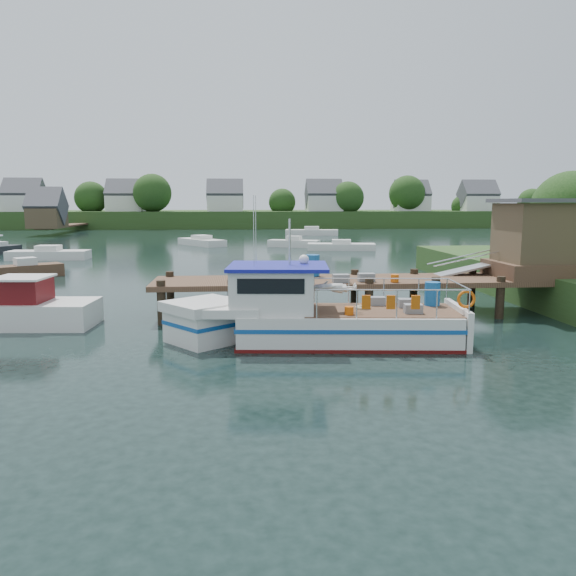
{
  "coord_description": "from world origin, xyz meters",
  "views": [
    {
      "loc": [
        -2.73,
        -21.24,
        4.31
      ],
      "look_at": [
        -1.0,
        -1.5,
        1.3
      ],
      "focal_mm": 35.0,
      "sensor_mm": 36.0,
      "label": 1
    }
  ],
  "objects": [
    {
      "name": "dock",
      "position": [
        6.51,
        0.01,
        2.24
      ],
      "size": [
        16.6,
        3.0,
        4.78
      ],
      "color": "#513726",
      "rests_on": "ground"
    },
    {
      "name": "moored_d",
      "position": [
        -6.52,
        36.64,
        0.39
      ],
      "size": [
        5.27,
        6.38,
        1.06
      ],
      "rotation": [
        0.0,
        0.0,
        0.07
      ],
      "color": "silver",
      "rests_on": "ground"
    },
    {
      "name": "moored_e",
      "position": [
        -23.1,
        28.54,
        0.39
      ],
      "size": [
        2.59,
        4.0,
        1.05
      ],
      "rotation": [
        0.0,
        0.0,
        -0.2
      ],
      "color": "black",
      "rests_on": "ground"
    },
    {
      "name": "moored_rowboat",
      "position": [
        -15.16,
        12.51,
        0.43
      ],
      "size": [
        4.05,
        3.38,
        1.16
      ],
      "rotation": [
        0.0,
        0.0,
        0.08
      ],
      "color": "#513726",
      "rests_on": "ground"
    },
    {
      "name": "moored_c",
      "position": [
        6.67,
        29.82,
        0.36
      ],
      "size": [
        6.41,
        3.08,
        0.97
      ],
      "rotation": [
        0.0,
        0.0,
        -0.34
      ],
      "color": "silver",
      "rests_on": "ground"
    },
    {
      "name": "moored_far",
      "position": [
        7.06,
        53.99,
        0.44
      ],
      "size": [
        7.25,
        3.25,
        1.19
      ],
      "rotation": [
        0.0,
        0.0,
        0.13
      ],
      "color": "silver",
      "rests_on": "ground"
    },
    {
      "name": "work_boat",
      "position": [
        -11.07,
        -1.07,
        0.59
      ],
      "size": [
        7.05,
        2.59,
        3.69
      ],
      "rotation": [
        0.0,
        0.0,
        -0.08
      ],
      "color": "silver",
      "rests_on": "ground"
    },
    {
      "name": "far_shore",
      "position": [
        0.01,
        82.37,
        2.1
      ],
      "size": [
        140.0,
        42.55,
        9.22
      ],
      "color": "#2B491D",
      "rests_on": "ground"
    },
    {
      "name": "ground_plane",
      "position": [
        0.0,
        0.0,
        0.0
      ],
      "size": [
        160.0,
        160.0,
        0.0
      ],
      "primitive_type": "plane",
      "color": "black"
    },
    {
      "name": "lobster_boat",
      "position": [
        -0.55,
        -4.3,
        0.83
      ],
      "size": [
        9.48,
        3.55,
        4.56
      ],
      "rotation": [
        0.0,
        0.0,
        -0.1
      ],
      "color": "silver",
      "rests_on": "ground"
    },
    {
      "name": "moored_b",
      "position": [
        2.67,
        33.75,
        0.41
      ],
      "size": [
        5.26,
        3.33,
        1.1
      ],
      "rotation": [
        0.0,
        0.0,
        0.25
      ],
      "color": "silver",
      "rests_on": "ground"
    },
    {
      "name": "moored_a",
      "position": [
        -17.31,
        23.2,
        0.4
      ],
      "size": [
        5.96,
        2.13,
        1.09
      ],
      "rotation": [
        0.0,
        0.0,
        -0.37
      ],
      "color": "silver",
      "rests_on": "ground"
    }
  ]
}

